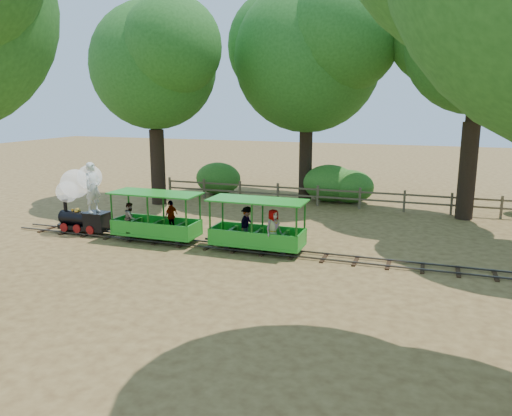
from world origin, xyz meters
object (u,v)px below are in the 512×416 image
(carriage_rear, at_px, (258,230))
(fence, at_px, (338,195))
(locomotive, at_px, (81,193))
(carriage_front, at_px, (154,222))

(carriage_rear, height_order, fence, carriage_rear)
(locomotive, height_order, carriage_front, locomotive)
(locomotive, bearing_deg, fence, 43.57)
(locomotive, height_order, fence, locomotive)
(carriage_front, distance_m, carriage_rear, 3.92)
(fence, bearing_deg, carriage_rear, -98.91)
(locomotive, distance_m, carriage_front, 3.27)
(carriage_front, xyz_separation_m, fence, (5.18, 8.01, -0.15))
(carriage_rear, bearing_deg, fence, 81.09)
(carriage_front, bearing_deg, locomotive, 178.60)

